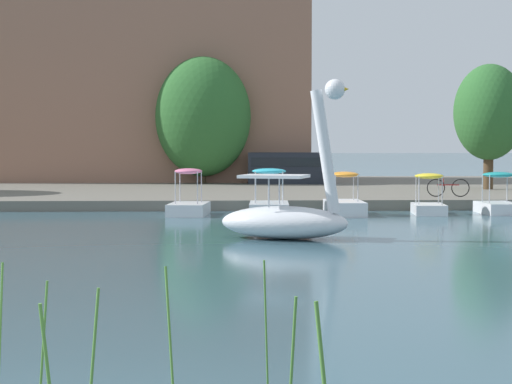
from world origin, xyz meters
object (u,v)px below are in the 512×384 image
at_px(swan_boat, 288,213).
at_px(tree_sapling_by_fence, 489,113).
at_px(pedal_boat_cyan, 269,202).
at_px(pedal_boat_orange, 345,203).
at_px(pedal_boat_teal, 498,202).
at_px(bicycle_parked, 448,188).
at_px(parked_van, 290,167).
at_px(tree_willow_overhanging, 203,117).
at_px(pedal_boat_yellow, 429,202).
at_px(pedal_boat_pink, 189,203).

relative_size(swan_boat, tree_sapling_by_fence, 0.70).
bearing_deg(swan_boat, pedal_boat_cyan, 90.26).
height_order(pedal_boat_orange, tree_sapling_by_fence, tree_sapling_by_fence).
bearing_deg(pedal_boat_teal, swan_boat, -135.90).
distance_m(pedal_boat_orange, bicycle_parked, 6.23).
height_order(bicycle_parked, parked_van, parked_van).
distance_m(swan_boat, bicycle_parked, 13.62).
xyz_separation_m(pedal_boat_orange, tree_willow_overhanging, (-5.31, 16.84, 3.63)).
xyz_separation_m(pedal_boat_yellow, parked_van, (-3.61, 16.17, 0.87)).
distance_m(pedal_boat_pink, parked_van, 16.95).
height_order(pedal_boat_orange, pedal_boat_teal, pedal_boat_orange).
bearing_deg(tree_sapling_by_fence, bicycle_parked, -120.91).
relative_size(pedal_boat_pink, tree_willow_overhanging, 0.33).
distance_m(pedal_boat_cyan, tree_sapling_by_fence, 14.86).
relative_size(pedal_boat_orange, pedal_boat_yellow, 1.24).
distance_m(swan_boat, pedal_boat_yellow, 9.55).
bearing_deg(tree_sapling_by_fence, swan_boat, -122.03).
bearing_deg(pedal_boat_teal, pedal_boat_pink, -178.72).
relative_size(swan_boat, pedal_boat_yellow, 2.11).
bearing_deg(bicycle_parked, tree_willow_overhanging, 128.13).
relative_size(swan_boat, pedal_boat_pink, 1.78).
distance_m(bicycle_parked, parked_van, 13.52).
distance_m(pedal_boat_orange, parked_van, 16.45).
height_order(pedal_boat_yellow, bicycle_parked, pedal_boat_yellow).
bearing_deg(pedal_boat_yellow, pedal_boat_pink, -179.76).
distance_m(pedal_boat_yellow, tree_willow_overhanging, 18.92).
height_order(pedal_boat_cyan, tree_willow_overhanging, tree_willow_overhanging).
bearing_deg(swan_boat, parked_van, 85.19).
bearing_deg(pedal_boat_pink, bicycle_parked, 20.41).
relative_size(pedal_boat_teal, tree_willow_overhanging, 0.30).
bearing_deg(parked_van, tree_sapling_by_fence, -36.39).
relative_size(pedal_boat_orange, parked_van, 0.52).
bearing_deg(pedal_boat_cyan, swan_boat, -89.74).
bearing_deg(tree_willow_overhanging, pedal_boat_yellow, -63.28).
bearing_deg(pedal_boat_yellow, tree_willow_overhanging, 116.72).
relative_size(pedal_boat_cyan, pedal_boat_yellow, 1.26).
bearing_deg(tree_willow_overhanging, pedal_boat_cyan, -80.67).
xyz_separation_m(pedal_boat_pink, pedal_boat_yellow, (8.48, 0.04, 0.01)).
xyz_separation_m(swan_boat, tree_willow_overhanging, (-2.73, 24.31, 3.36)).
height_order(pedal_boat_teal, tree_willow_overhanging, tree_willow_overhanging).
distance_m(pedal_boat_cyan, tree_willow_overhanging, 17.00).
bearing_deg(pedal_boat_cyan, pedal_boat_teal, 0.11).
relative_size(pedal_boat_cyan, tree_willow_overhanging, 0.35).
relative_size(tree_sapling_by_fence, parked_van, 1.28).
relative_size(pedal_boat_cyan, pedal_boat_orange, 1.01).
bearing_deg(pedal_boat_orange, bicycle_parked, 40.13).
bearing_deg(tree_sapling_by_fence, pedal_boat_teal, -105.87).
bearing_deg(parked_van, pedal_boat_orange, -88.00).
xyz_separation_m(pedal_boat_yellow, bicycle_parked, (1.72, 3.76, 0.31)).
distance_m(tree_willow_overhanging, bicycle_parked, 16.63).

